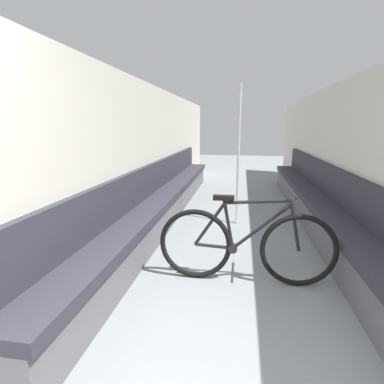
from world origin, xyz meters
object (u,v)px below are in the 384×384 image
(bench_seat_row_right, at_px, (319,207))
(grab_pole_near, at_px, (238,158))
(bicycle, at_px, (245,245))
(bench_seat_row_left, at_px, (164,201))

(bench_seat_row_right, bearing_deg, grab_pole_near, 179.56)
(grab_pole_near, bearing_deg, bicycle, -86.43)
(bicycle, bearing_deg, bench_seat_row_left, 129.80)
(bicycle, height_order, grab_pole_near, grab_pole_near)
(bench_seat_row_left, relative_size, bicycle, 4.06)
(bench_seat_row_left, distance_m, bench_seat_row_right, 2.39)
(bench_seat_row_right, xyz_separation_m, grab_pole_near, (-1.22, 0.01, 0.71))
(bench_seat_row_right, relative_size, bicycle, 4.06)
(bench_seat_row_left, bearing_deg, bicycle, -54.71)
(bench_seat_row_left, relative_size, grab_pole_near, 3.28)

